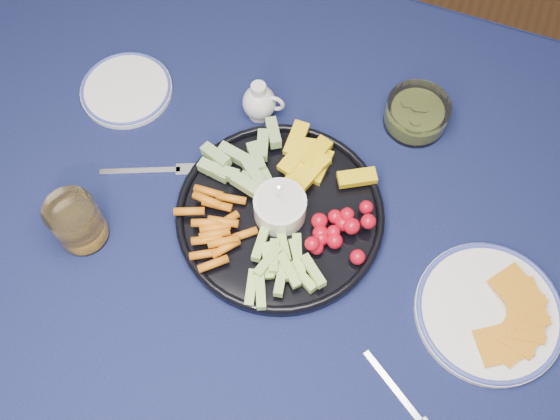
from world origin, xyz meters
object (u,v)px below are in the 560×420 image
(crudite_platter, at_px, (279,211))
(pickle_bowl, at_px, (416,115))
(dining_table, at_px, (249,205))
(juice_tumbler, at_px, (78,224))
(side_plate_extra, at_px, (126,89))
(cheese_plate, at_px, (490,311))
(creamer_pitcher, at_px, (260,102))

(crudite_platter, xyz_separation_m, pickle_bowl, (0.17, 0.28, 0.00))
(dining_table, distance_m, pickle_bowl, 0.36)
(juice_tumbler, bearing_deg, crudite_platter, 26.93)
(side_plate_extra, bearing_deg, cheese_plate, -13.75)
(juice_tumbler, bearing_deg, creamer_pitcher, 61.03)
(pickle_bowl, bearing_deg, cheese_plate, -55.97)
(creamer_pitcher, bearing_deg, crudite_platter, -59.45)
(cheese_plate, bearing_deg, juice_tumbler, -170.65)
(pickle_bowl, bearing_deg, juice_tumbler, -137.41)
(side_plate_extra, bearing_deg, juice_tumbler, -76.34)
(crudite_platter, relative_size, juice_tumbler, 3.61)
(side_plate_extra, bearing_deg, creamer_pitcher, 9.78)
(cheese_plate, height_order, juice_tumbler, juice_tumbler)
(dining_table, distance_m, side_plate_extra, 0.33)
(dining_table, relative_size, side_plate_extra, 9.47)
(dining_table, xyz_separation_m, pickle_bowl, (0.24, 0.23, 0.11))
(cheese_plate, bearing_deg, creamer_pitcher, 155.03)
(crudite_platter, xyz_separation_m, juice_tumbler, (-0.30, -0.15, 0.02))
(crudite_platter, bearing_deg, juice_tumbler, -153.07)
(dining_table, relative_size, creamer_pitcher, 19.23)
(side_plate_extra, bearing_deg, pickle_bowl, 13.85)
(creamer_pitcher, height_order, juice_tumbler, juice_tumbler)
(dining_table, distance_m, creamer_pitcher, 0.20)
(pickle_bowl, relative_size, cheese_plate, 0.49)
(dining_table, relative_size, cheese_plate, 6.96)
(dining_table, relative_size, juice_tumbler, 16.67)
(creamer_pitcher, bearing_deg, dining_table, -77.25)
(dining_table, distance_m, juice_tumbler, 0.32)
(crudite_platter, distance_m, juice_tumbler, 0.34)
(creamer_pitcher, distance_m, juice_tumbler, 0.39)
(cheese_plate, relative_size, side_plate_extra, 1.36)
(crudite_platter, relative_size, creamer_pitcher, 4.16)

